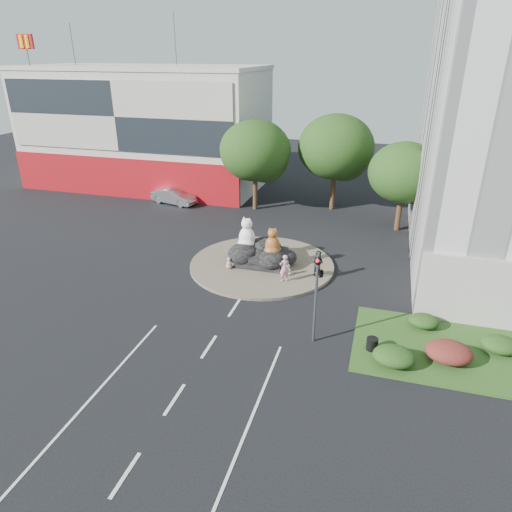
# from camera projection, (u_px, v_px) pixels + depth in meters

# --- Properties ---
(ground) EXTENTS (120.00, 120.00, 0.00)m
(ground) POSITION_uv_depth(u_px,v_px,m) (209.00, 347.00, 23.15)
(ground) COLOR black
(ground) RESTS_ON ground
(roundabout_island) EXTENTS (10.00, 10.00, 0.20)m
(roundabout_island) POSITION_uv_depth(u_px,v_px,m) (262.00, 264.00, 31.87)
(roundabout_island) COLOR brown
(roundabout_island) RESTS_ON ground
(rock_plinth) EXTENTS (3.20, 2.60, 0.90)m
(rock_plinth) POSITION_uv_depth(u_px,v_px,m) (262.00, 257.00, 31.64)
(rock_plinth) COLOR black
(rock_plinth) RESTS_ON roundabout_island
(shophouse_block) EXTENTS (25.20, 12.30, 17.40)m
(shophouse_block) POSITION_uv_depth(u_px,v_px,m) (147.00, 127.00, 49.65)
(shophouse_block) COLOR beige
(shophouse_block) RESTS_ON ground
(grass_verge) EXTENTS (10.00, 6.00, 0.12)m
(grass_verge) POSITION_uv_depth(u_px,v_px,m) (456.00, 351.00, 22.69)
(grass_verge) COLOR #224617
(grass_verge) RESTS_ON ground
(tree_left) EXTENTS (6.46, 6.46, 8.27)m
(tree_left) POSITION_uv_depth(u_px,v_px,m) (256.00, 153.00, 41.32)
(tree_left) COLOR #382314
(tree_left) RESTS_ON ground
(tree_mid) EXTENTS (6.84, 6.84, 8.76)m
(tree_mid) POSITION_uv_depth(u_px,v_px,m) (337.00, 150.00, 41.16)
(tree_mid) COLOR #382314
(tree_mid) RESTS_ON ground
(tree_right) EXTENTS (5.70, 5.70, 7.30)m
(tree_right) POSITION_uv_depth(u_px,v_px,m) (405.00, 175.00, 36.50)
(tree_right) COLOR #382314
(tree_right) RESTS_ON ground
(hedge_near_green) EXTENTS (2.00, 1.60, 0.90)m
(hedge_near_green) POSITION_uv_depth(u_px,v_px,m) (394.00, 356.00, 21.50)
(hedge_near_green) COLOR #183210
(hedge_near_green) RESTS_ON grass_verge
(hedge_red) EXTENTS (2.20, 1.76, 0.99)m
(hedge_red) POSITION_uv_depth(u_px,v_px,m) (449.00, 352.00, 21.72)
(hedge_red) COLOR #501518
(hedge_red) RESTS_ON grass_verge
(hedge_mid_green) EXTENTS (1.80, 1.44, 0.81)m
(hedge_mid_green) POSITION_uv_depth(u_px,v_px,m) (500.00, 345.00, 22.43)
(hedge_mid_green) COLOR #183210
(hedge_mid_green) RESTS_ON grass_verge
(hedge_back_green) EXTENTS (1.60, 1.28, 0.72)m
(hedge_back_green) POSITION_uv_depth(u_px,v_px,m) (424.00, 321.00, 24.48)
(hedge_back_green) COLOR #183210
(hedge_back_green) RESTS_ON grass_verge
(traffic_light) EXTENTS (0.44, 1.24, 5.00)m
(traffic_light) POSITION_uv_depth(u_px,v_px,m) (319.00, 279.00, 22.11)
(traffic_light) COLOR #595B60
(traffic_light) RESTS_ON ground
(street_lamp) EXTENTS (2.34, 0.22, 8.06)m
(street_lamp) POSITION_uv_depth(u_px,v_px,m) (477.00, 234.00, 25.02)
(street_lamp) COLOR #595B60
(street_lamp) RESTS_ON ground
(cat_white) EXTENTS (1.60, 1.46, 2.27)m
(cat_white) POSITION_uv_depth(u_px,v_px,m) (247.00, 232.00, 31.62)
(cat_white) COLOR white
(cat_white) RESTS_ON rock_plinth
(cat_tabby) EXTENTS (1.23, 1.08, 1.95)m
(cat_tabby) POSITION_uv_depth(u_px,v_px,m) (273.00, 241.00, 30.62)
(cat_tabby) COLOR #CA682A
(cat_tabby) RESTS_ON rock_plinth
(kitten_calico) EXTENTS (0.66, 0.65, 0.83)m
(kitten_calico) POSITION_uv_depth(u_px,v_px,m) (229.00, 262.00, 30.95)
(kitten_calico) COLOR white
(kitten_calico) RESTS_ON roundabout_island
(kitten_white) EXTENTS (0.59, 0.61, 0.76)m
(kitten_white) POSITION_uv_depth(u_px,v_px,m) (288.00, 270.00, 30.00)
(kitten_white) COLOR white
(kitten_white) RESTS_ON roundabout_island
(pedestrian_pink) EXTENTS (0.80, 0.74, 1.83)m
(pedestrian_pink) POSITION_uv_depth(u_px,v_px,m) (285.00, 268.00, 29.00)
(pedestrian_pink) COLOR #C88198
(pedestrian_pink) RESTS_ON roundabout_island
(pedestrian_dark) EXTENTS (1.02, 0.89, 1.78)m
(pedestrian_dark) POSITION_uv_depth(u_px,v_px,m) (317.00, 263.00, 29.70)
(pedestrian_dark) COLOR black
(pedestrian_dark) RESTS_ON roundabout_island
(parked_car) EXTENTS (4.83, 2.54, 1.51)m
(parked_car) POSITION_uv_depth(u_px,v_px,m) (174.00, 196.00, 44.59)
(parked_car) COLOR #A2A5AA
(parked_car) RESTS_ON ground
(litter_bin) EXTENTS (0.69, 0.69, 0.64)m
(litter_bin) POSITION_uv_depth(u_px,v_px,m) (372.00, 344.00, 22.64)
(litter_bin) COLOR black
(litter_bin) RESTS_ON grass_verge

